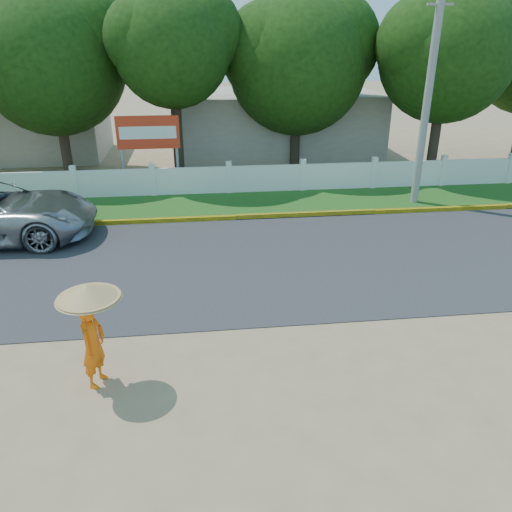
{
  "coord_description": "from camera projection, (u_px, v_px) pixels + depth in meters",
  "views": [
    {
      "loc": [
        -1.22,
        -8.29,
        5.96
      ],
      "look_at": [
        0.0,
        2.0,
        1.3
      ],
      "focal_mm": 35.0,
      "sensor_mm": 36.0,
      "label": 1
    }
  ],
  "objects": [
    {
      "name": "billboard",
      "position": [
        148.0,
        136.0,
        20.01
      ],
      "size": [
        2.5,
        0.13,
        2.95
      ],
      "color": "gray",
      "rests_on": "ground"
    },
    {
      "name": "building_near",
      "position": [
        277.0,
        124.0,
        26.06
      ],
      "size": [
        10.0,
        6.0,
        3.2
      ],
      "primitive_type": "cube",
      "color": "#B7AD99",
      "rests_on": "ground"
    },
    {
      "name": "ground",
      "position": [
        268.0,
        355.0,
        10.08
      ],
      "size": [
        120.0,
        120.0,
        0.0
      ],
      "primitive_type": "plane",
      "color": "#9E8460",
      "rests_on": "ground"
    },
    {
      "name": "grass_verge",
      "position": [
        232.0,
        204.0,
        18.91
      ],
      "size": [
        60.0,
        3.5,
        0.03
      ],
      "primitive_type": "cube",
      "color": "#2D601E",
      "rests_on": "ground"
    },
    {
      "name": "tree_row",
      "position": [
        235.0,
        59.0,
        21.08
      ],
      "size": [
        34.65,
        7.87,
        7.94
      ],
      "color": "#473828",
      "rests_on": "ground"
    },
    {
      "name": "monk_with_parasol",
      "position": [
        91.0,
        321.0,
        8.74
      ],
      "size": [
        1.13,
        1.13,
        2.05
      ],
      "color": "orange",
      "rests_on": "ground"
    },
    {
      "name": "curb",
      "position": [
        235.0,
        217.0,
        17.34
      ],
      "size": [
        40.0,
        0.18,
        0.16
      ],
      "primitive_type": "cube",
      "color": "yellow",
      "rests_on": "ground"
    },
    {
      "name": "utility_pole",
      "position": [
        427.0,
        99.0,
        17.58
      ],
      "size": [
        0.28,
        0.28,
        7.6
      ],
      "primitive_type": "cylinder",
      "color": "gray",
      "rests_on": "ground"
    },
    {
      "name": "road",
      "position": [
        246.0,
        262.0,
        14.16
      ],
      "size": [
        60.0,
        7.0,
        0.02
      ],
      "primitive_type": "cube",
      "color": "#38383A",
      "rests_on": "ground"
    },
    {
      "name": "fence",
      "position": [
        229.0,
        180.0,
        20.0
      ],
      "size": [
        40.0,
        0.1,
        1.1
      ],
      "primitive_type": "cube",
      "color": "silver",
      "rests_on": "ground"
    },
    {
      "name": "building_far",
      "position": [
        24.0,
        129.0,
        25.64
      ],
      "size": [
        8.0,
        5.0,
        2.8
      ],
      "primitive_type": "cube",
      "color": "#B7AD99",
      "rests_on": "ground"
    }
  ]
}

